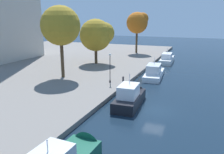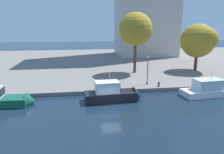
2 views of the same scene
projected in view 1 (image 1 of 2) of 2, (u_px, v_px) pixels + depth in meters
name	position (u px, v px, depth m)	size (l,w,h in m)	color
ground_plane	(154.00, 110.00, 27.88)	(220.00, 220.00, 0.00)	#142333
motor_yacht_2	(131.00, 98.00, 29.71)	(8.26, 3.07, 5.00)	black
motor_yacht_3	(154.00, 73.00, 43.60)	(10.12, 3.59, 4.87)	white
motor_yacht_4	(167.00, 59.00, 57.66)	(10.36, 3.12, 4.44)	silver
mooring_bollard_0	(123.00, 79.00, 38.13)	(0.31, 0.31, 0.86)	#2D2D33
lamp_post	(110.00, 66.00, 36.96)	(0.36, 0.36, 4.75)	black
tree_0	(60.00, 26.00, 38.99)	(6.67, 6.67, 12.24)	#4C3823
tree_1	(137.00, 23.00, 66.98)	(6.13, 6.23, 11.80)	#4C3823
tree_2	(97.00, 34.00, 52.13)	(7.64, 7.83, 9.99)	#4C3823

